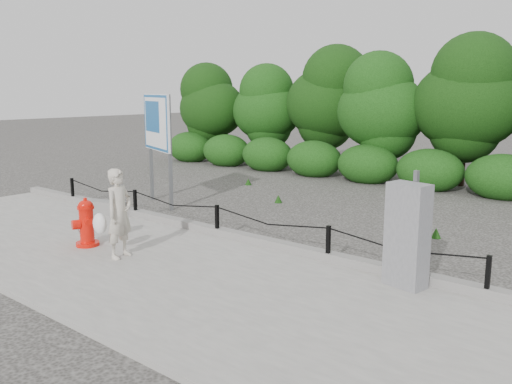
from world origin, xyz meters
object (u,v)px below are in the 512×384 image
object	(u,v)px
fire_hydrant	(86,223)
advertising_sign	(157,128)
pedestrian	(118,214)
utility_cabinet	(407,235)
concrete_block	(108,207)

from	to	relation	value
fire_hydrant	advertising_sign	size ratio (longest dim) A/B	0.32
fire_hydrant	advertising_sign	xyz separation A→B (m)	(-2.03, 3.40, 1.43)
advertising_sign	pedestrian	bearing A→B (deg)	-27.22
utility_cabinet	advertising_sign	world-z (taller)	advertising_sign
fire_hydrant	advertising_sign	world-z (taller)	advertising_sign
pedestrian	concrete_block	bearing A→B (deg)	45.70
fire_hydrant	concrete_block	bearing A→B (deg)	156.89
utility_cabinet	pedestrian	bearing A→B (deg)	-146.89
fire_hydrant	advertising_sign	bearing A→B (deg)	140.90
pedestrian	utility_cabinet	distance (m)	4.62
pedestrian	utility_cabinet	bearing A→B (deg)	-79.98
fire_hydrant	utility_cabinet	xyz separation A→B (m)	(5.27, 1.74, 0.33)
utility_cabinet	fire_hydrant	bearing A→B (deg)	-151.18
concrete_block	pedestrian	bearing A→B (deg)	-31.73
fire_hydrant	concrete_block	size ratio (longest dim) A/B	0.95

